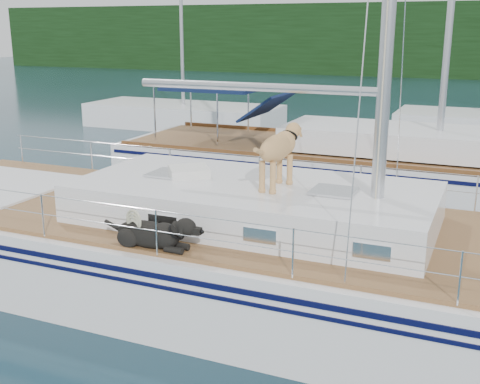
% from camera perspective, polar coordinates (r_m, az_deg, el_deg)
% --- Properties ---
extents(ground, '(120.00, 120.00, 0.00)m').
position_cam_1_polar(ground, '(9.70, -3.22, -9.13)').
color(ground, black).
rests_on(ground, ground).
extents(tree_line, '(90.00, 3.00, 6.00)m').
position_cam_1_polar(tree_line, '(53.04, 19.59, 13.41)').
color(tree_line, black).
rests_on(tree_line, ground).
extents(shore_bank, '(92.00, 1.00, 1.20)m').
position_cam_1_polar(shore_bank, '(54.33, 19.46, 10.90)').
color(shore_bank, '#595147').
rests_on(shore_bank, ground).
extents(main_sailboat, '(12.00, 3.80, 14.01)m').
position_cam_1_polar(main_sailboat, '(9.39, -2.77, -5.49)').
color(main_sailboat, white).
rests_on(main_sailboat, ground).
extents(neighbor_sailboat, '(11.00, 3.50, 13.30)m').
position_cam_1_polar(neighbor_sailboat, '(15.21, 9.49, 2.27)').
color(neighbor_sailboat, white).
rests_on(neighbor_sailboat, ground).
extents(bg_boat_west, '(8.00, 3.00, 11.65)m').
position_cam_1_polar(bg_boat_west, '(25.20, -5.36, 7.15)').
color(bg_boat_west, white).
rests_on(bg_boat_west, ground).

